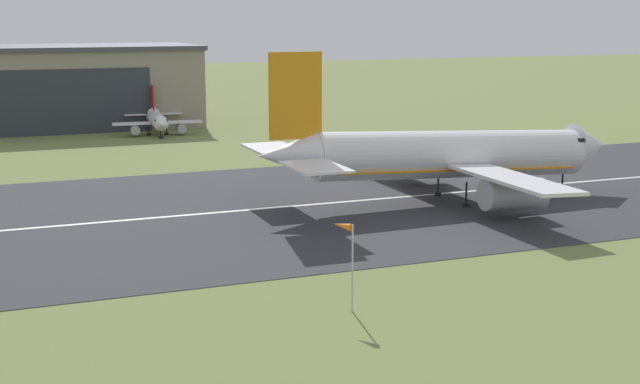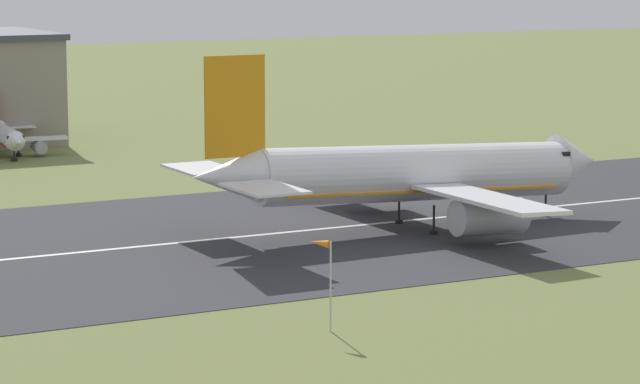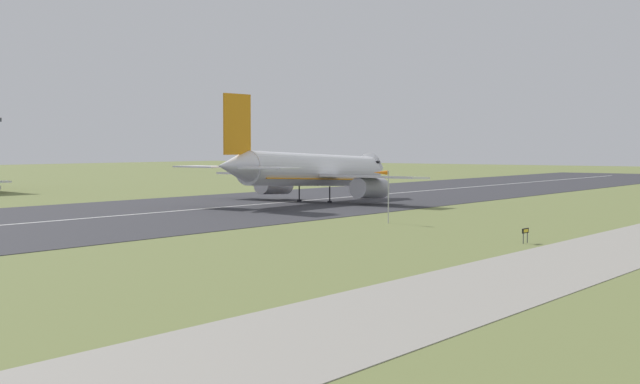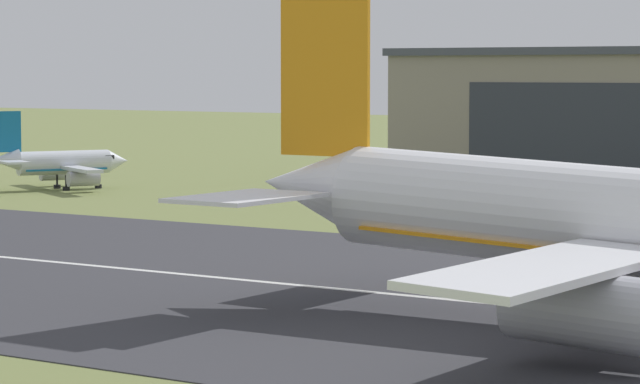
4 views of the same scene
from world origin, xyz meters
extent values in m
cube|color=#333338|center=(0.00, 101.66, 0.03)|extent=(506.45, 55.49, 0.06)
cube|color=silver|center=(0.00, 101.66, 0.07)|extent=(455.81, 0.70, 0.01)
cube|color=#2D333D|center=(14.76, 179.32, 6.26)|extent=(33.61, 0.12, 12.53)
cone|color=white|center=(30.55, 97.48, 6.94)|extent=(7.17, 5.28, 5.45)
cube|color=orange|center=(51.78, 97.22, 4.31)|extent=(32.04, 5.87, 1.42)
cube|color=white|center=(52.34, 84.77, 4.89)|extent=(5.96, 19.17, 0.62)
cylinder|color=#A8A8B2|center=(53.50, 86.29, 2.85)|extent=(7.67, 3.67, 3.86)
cube|color=orange|center=(31.59, 97.46, 13.68)|extent=(6.28, 0.36, 9.80)
cube|color=white|center=(31.10, 90.17, 6.76)|extent=(5.60, 8.89, 0.24)
cube|color=white|center=(31.28, 104.76, 6.76)|extent=(5.60, 8.89, 0.24)
cylinder|color=black|center=(51.95, 93.76, 1.51)|extent=(0.24, 0.24, 3.02)
cylinder|color=black|center=(51.95, 93.76, 0.22)|extent=(0.84, 0.84, 0.44)
cylinder|color=silver|center=(-41.02, 152.05, 3.16)|extent=(7.60, 10.86, 2.77)
cone|color=silver|center=(-37.85, 157.91, 3.16)|extent=(3.62, 3.51, 2.77)
cone|color=silver|center=(-44.39, 145.82, 3.65)|extent=(3.77, 4.11, 2.49)
cube|color=black|center=(-38.50, 156.71, 3.71)|extent=(2.59, 2.09, 0.44)
cube|color=#146B9E|center=(-41.02, 152.05, 2.39)|extent=(6.96, 9.84, 0.20)
cube|color=silver|center=(-35.78, 149.46, 2.67)|extent=(8.79, 6.00, 0.40)
cylinder|color=#A8A8B2|center=(-36.22, 150.15, 1.56)|extent=(3.22, 3.98, 1.72)
cube|color=silver|center=(-46.06, 155.02, 2.67)|extent=(8.79, 6.00, 0.40)
cylinder|color=#A8A8B2|center=(-45.24, 155.04, 1.56)|extent=(3.22, 3.98, 1.72)
cube|color=#146B9E|center=(-44.16, 146.26, 6.89)|extent=(1.68, 2.78, 4.70)
cube|color=silver|center=(-41.27, 144.24, 3.57)|extent=(4.98, 4.33, 0.24)
cylinder|color=black|center=(-39.01, 155.76, 0.89)|extent=(0.24, 0.24, 1.77)
cylinder|color=black|center=(-39.01, 155.76, 0.22)|extent=(0.84, 0.84, 0.44)
cylinder|color=black|center=(-39.70, 151.01, 0.89)|extent=(0.24, 0.24, 1.77)
cylinder|color=black|center=(-39.70, 151.01, 0.22)|extent=(0.84, 0.84, 0.44)
cylinder|color=black|center=(-42.62, 152.59, 0.89)|extent=(0.24, 0.24, 1.77)
cylinder|color=black|center=(-42.62, 152.59, 0.22)|extent=(0.84, 0.84, 0.44)
camera|label=1|loc=(-3.42, 3.60, 22.59)|focal=50.00mm
camera|label=2|loc=(-29.64, -33.51, 28.12)|focal=85.00mm
camera|label=3|loc=(-76.10, 1.43, 10.20)|focal=50.00mm
camera|label=4|loc=(81.64, 21.63, 13.95)|focal=85.00mm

